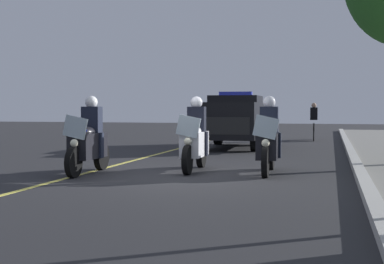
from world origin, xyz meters
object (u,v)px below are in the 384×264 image
(police_suv, at_px, (235,119))
(police_motorcycle_lead_right, at_px, (195,141))
(police_motorcycle_lead_left, at_px, (88,142))
(cyclist_background, at_px, (314,122))
(police_motorcycle_trailing, at_px, (268,142))

(police_suv, bearing_deg, police_motorcycle_lead_right, 2.78)
(police_motorcycle_lead_left, distance_m, police_suv, 8.67)
(police_motorcycle_lead_left, xyz_separation_m, police_motorcycle_lead_right, (-1.11, 2.14, 0.00))
(cyclist_background, bearing_deg, police_motorcycle_lead_left, -17.94)
(police_motorcycle_lead_left, height_order, police_suv, police_suv)
(police_motorcycle_lead_right, bearing_deg, police_motorcycle_trailing, 87.44)
(police_motorcycle_lead_right, distance_m, police_suv, 7.39)
(police_motorcycle_lead_left, bearing_deg, police_motorcycle_lead_right, 117.50)
(police_suv, xyz_separation_m, cyclist_background, (-5.19, 2.65, -0.22))
(police_motorcycle_lead_right, xyz_separation_m, police_motorcycle_trailing, (0.08, 1.70, 0.00))
(police_motorcycle_lead_right, xyz_separation_m, cyclist_background, (-12.56, 2.29, 0.14))
(police_suv, bearing_deg, cyclist_background, 152.97)
(police_motorcycle_lead_left, height_order, cyclist_background, police_motorcycle_lead_left)
(police_motorcycle_lead_left, xyz_separation_m, police_suv, (-8.48, 1.78, 0.37))
(police_motorcycle_lead_right, height_order, police_motorcycle_trailing, same)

